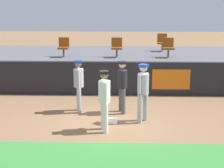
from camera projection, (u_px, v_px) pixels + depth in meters
ground_plane at (110, 123)px, 11.18m from camera, size 60.00×60.00×0.00m
grass_foreground_strip at (105, 167)px, 8.28m from camera, size 18.00×2.80×0.01m
first_base at (111, 121)px, 11.22m from camera, size 0.40×0.40×0.08m
player_fielder_home at (104, 97)px, 10.27m from camera, size 0.42×0.59×1.81m
player_runner_visitor at (143, 89)px, 11.04m from camera, size 0.49×0.49×1.85m
player_coach_visitor at (79, 82)px, 12.05m from camera, size 0.38×0.50×1.79m
player_umpire at (122, 83)px, 11.93m from camera, size 0.41×0.49×1.78m
field_wall at (113, 78)px, 14.25m from camera, size 18.00×0.26×1.35m
bleacher_platform at (115, 67)px, 16.76m from camera, size 18.00×4.80×1.30m
seat_front_left at (64, 46)px, 15.46m from camera, size 0.46×0.44×0.84m
seat_back_right at (162, 41)px, 17.07m from camera, size 0.46×0.44×0.84m
seat_front_right at (168, 46)px, 15.32m from camera, size 0.47×0.44×0.84m
seat_front_center at (117, 46)px, 15.39m from camera, size 0.47×0.44×0.84m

